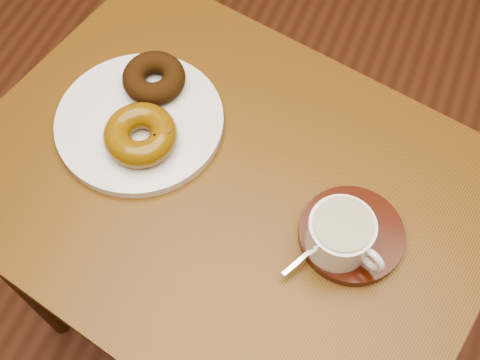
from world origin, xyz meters
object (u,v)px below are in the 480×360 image
at_px(saucer, 351,235).
at_px(coffee_cup, 341,234).
at_px(donut_plate, 140,122).
at_px(cafe_table, 228,216).

xyz_separation_m(saucer, coffee_cup, (-0.01, -0.02, 0.04)).
height_order(donut_plate, saucer, same).
distance_m(cafe_table, saucer, 0.22).
bearing_deg(coffee_cup, donut_plate, -170.70).
relative_size(cafe_table, saucer, 5.96).
distance_m(donut_plate, coffee_cup, 0.35).
distance_m(cafe_table, coffee_cup, 0.24).
bearing_deg(cafe_table, donut_plate, 176.92).
relative_size(donut_plate, coffee_cup, 2.28).
bearing_deg(coffee_cup, saucer, 83.15).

